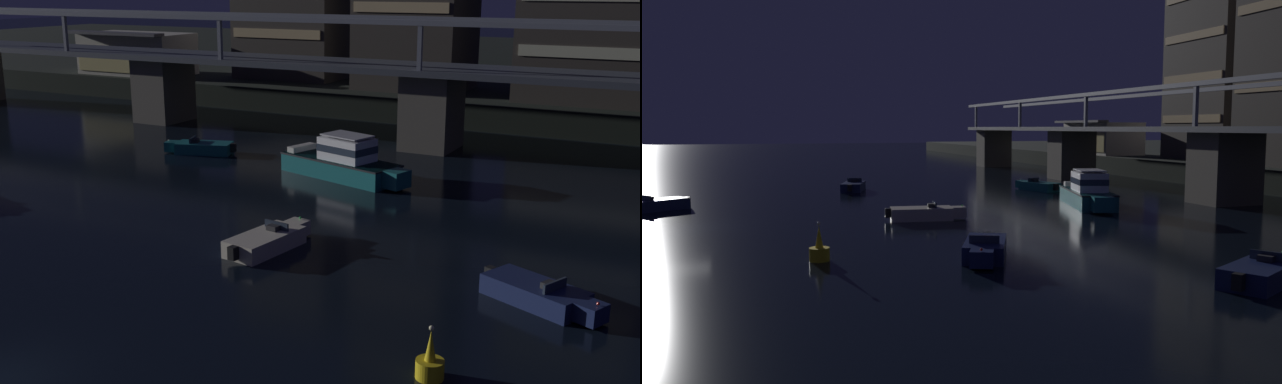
{
  "view_description": "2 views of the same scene",
  "coord_description": "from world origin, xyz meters",
  "views": [
    {
      "loc": [
        18.53,
        -13.5,
        11.79
      ],
      "look_at": [
        0.15,
        20.94,
        0.97
      ],
      "focal_mm": 42.4,
      "sensor_mm": 36.0,
      "label": 1
    },
    {
      "loc": [
        39.48,
        4.14,
        5.9
      ],
      "look_at": [
        -0.9,
        17.4,
        1.51
      ],
      "focal_mm": 34.97,
      "sensor_mm": 36.0,
      "label": 2
    }
  ],
  "objects": [
    {
      "name": "river_bridge",
      "position": [
        -0.0,
        38.57,
        4.19
      ],
      "size": [
        105.44,
        6.4,
        9.38
      ],
      "color": "#605B51",
      "rests_on": "ground"
    },
    {
      "name": "speedboat_mid_center",
      "position": [
        1.01,
        14.26,
        0.41
      ],
      "size": [
        2.31,
        5.23,
        1.16
      ],
      "color": "beige",
      "rests_on": "ground"
    },
    {
      "name": "channel_buoy",
      "position": [
        11.64,
        6.61,
        0.48
      ],
      "size": [
        0.9,
        0.9,
        1.76
      ],
      "color": "yellow",
      "rests_on": "ground"
    },
    {
      "name": "waterfront_pavilion",
      "position": [
        -38.25,
        50.48,
        4.44
      ],
      "size": [
        12.4,
        7.4,
        4.7
      ],
      "color": "#B2AD9E",
      "rests_on": "far_riverbank"
    },
    {
      "name": "far_riverbank",
      "position": [
        0.0,
        86.58,
        1.1
      ],
      "size": [
        240.0,
        80.0,
        2.2
      ],
      "primitive_type": "cube",
      "color": "black",
      "rests_on": "ground"
    },
    {
      "name": "cabin_cruiser_near_left",
      "position": [
        -1.77,
        27.68,
        1.05
      ],
      "size": [
        9.35,
        4.81,
        2.79
      ],
      "color": "#196066",
      "rests_on": "ground"
    },
    {
      "name": "speedboat_near_right",
      "position": [
        13.39,
        13.81,
        0.41
      ],
      "size": [
        5.02,
        3.23,
        1.16
      ],
      "color": "#19234C",
      "rests_on": "ground"
    },
    {
      "name": "speedboat_near_center",
      "position": [
        -13.92,
        29.22,
        0.41
      ],
      "size": [
        5.13,
        2.96,
        1.16
      ],
      "color": "#196066",
      "rests_on": "ground"
    }
  ]
}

